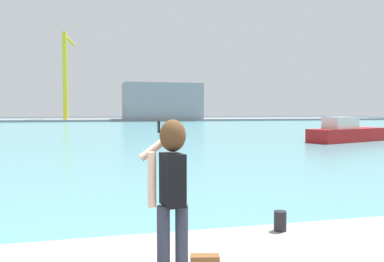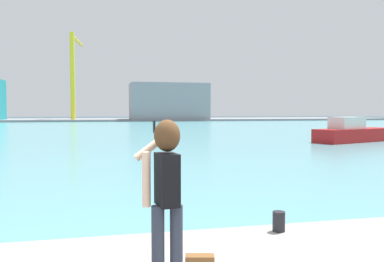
{
  "view_description": "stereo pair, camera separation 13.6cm",
  "coord_description": "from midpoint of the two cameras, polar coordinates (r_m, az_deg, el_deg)",
  "views": [
    {
      "loc": [
        -1.03,
        -3.89,
        2.3
      ],
      "look_at": [
        0.77,
        3.33,
        1.92
      ],
      "focal_mm": 37.55,
      "sensor_mm": 36.0,
      "label": 1
    },
    {
      "loc": [
        -0.9,
        -3.92,
        2.3
      ],
      "look_at": [
        0.77,
        3.33,
        1.92
      ],
      "focal_mm": 37.55,
      "sensor_mm": 36.0,
      "label": 2
    }
  ],
  "objects": [
    {
      "name": "person_photographer",
      "position": [
        4.32,
        -3.86,
        -7.34
      ],
      "size": [
        0.53,
        0.55,
        1.74
      ],
      "rotation": [
        0.0,
        0.0,
        1.7
      ],
      "color": "#2D3342",
      "rests_on": "quay_promenade"
    },
    {
      "name": "boat_moored",
      "position": [
        31.82,
        20.95,
        -0.23
      ],
      "size": [
        7.32,
        4.21,
        1.84
      ],
      "rotation": [
        0.0,
        0.0,
        0.34
      ],
      "color": "#B21919",
      "rests_on": "harbor_water"
    },
    {
      "name": "warehouse_right",
      "position": [
        92.5,
        -4.34,
        4.23
      ],
      "size": [
        17.5,
        9.04,
        8.08
      ],
      "primitive_type": "cube",
      "color": "gray",
      "rests_on": "far_shore_dock"
    },
    {
      "name": "harbor_water",
      "position": [
        55.96,
        -12.96,
        0.46
      ],
      "size": [
        140.0,
        100.0,
        0.02
      ],
      "primitive_type": "cube",
      "color": "#599EA8",
      "rests_on": "ground_plane"
    },
    {
      "name": "port_crane",
      "position": [
        92.46,
        -17.47,
        8.71
      ],
      "size": [
        2.3,
        12.77,
        18.72
      ],
      "color": "yellow",
      "rests_on": "far_shore_dock"
    },
    {
      "name": "ground_plane",
      "position": [
        53.96,
        -12.92,
        0.36
      ],
      "size": [
        220.0,
        220.0,
        0.0
      ],
      "primitive_type": "plane",
      "color": "#334751"
    },
    {
      "name": "far_shore_dock",
      "position": [
        95.93,
        -13.38,
        1.56
      ],
      "size": [
        140.0,
        20.0,
        0.45
      ],
      "primitive_type": "cube",
      "color": "gray",
      "rests_on": "ground_plane"
    },
    {
      "name": "harbor_bollard",
      "position": [
        6.4,
        11.8,
        -12.4
      ],
      "size": [
        0.19,
        0.19,
        0.3
      ],
      "primitive_type": "cylinder",
      "color": "black",
      "rests_on": "quay_promenade"
    }
  ]
}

